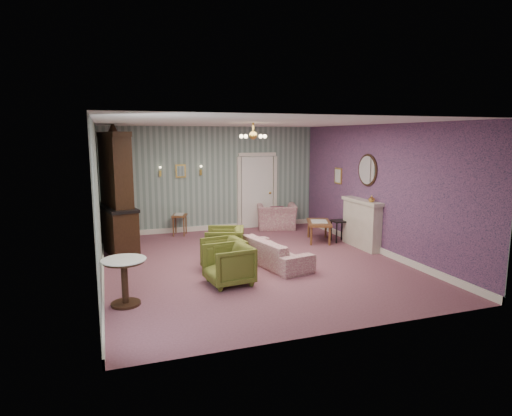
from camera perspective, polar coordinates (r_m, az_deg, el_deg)
name	(u,v)px	position (r m, az deg, el deg)	size (l,w,h in m)	color
floor	(253,263)	(9.27, -0.36, -7.18)	(7.00, 7.00, 0.00)	#824B5B
ceiling	(253,123)	(8.89, -0.38, 11.05)	(7.00, 7.00, 0.00)	white
wall_back	(213,179)	(12.31, -5.64, 3.78)	(6.00, 6.00, 0.00)	slate
wall_front	(340,228)	(5.81, 10.85, -2.60)	(6.00, 6.00, 0.00)	slate
wall_left	(98,202)	(8.49, -19.90, 0.76)	(7.00, 7.00, 0.00)	slate
wall_right	(378,189)	(10.32, 15.62, 2.41)	(7.00, 7.00, 0.00)	slate
wall_right_floral	(377,189)	(10.31, 15.55, 2.40)	(7.00, 7.00, 0.00)	#A55281
door	(257,190)	(12.67, 0.15, 2.30)	(1.12, 0.12, 2.16)	white
olive_chair_a	(229,263)	(7.91, -3.59, -7.14)	(0.76, 0.72, 0.79)	brown
olive_chair_b	(223,254)	(8.58, -4.27, -5.98)	(0.72, 0.67, 0.74)	brown
olive_chair_c	(225,242)	(9.35, -4.12, -4.50)	(0.78, 0.73, 0.80)	brown
sofa_chintz	(274,247)	(9.08, 2.39, -5.14)	(1.87, 0.55, 0.73)	#923B58
wingback_chair	(277,212)	(12.53, 2.69, -0.58)	(1.09, 0.71, 0.95)	#923B58
dresser	(115,189)	(10.48, -17.90, 2.40)	(0.60, 1.74, 2.90)	black
fireplace	(361,224)	(10.70, 13.58, -1.99)	(0.30, 1.40, 1.16)	beige
mantel_vase	(372,199)	(10.26, 14.83, 1.18)	(0.15, 0.15, 0.15)	gold
oval_mirror	(367,170)	(10.59, 14.30, 4.81)	(0.04, 0.76, 0.84)	white
framed_print	(338,176)	(11.76, 10.68, 4.14)	(0.04, 0.34, 0.42)	gold
coffee_table	(319,231)	(11.20, 8.18, -3.02)	(0.56, 1.00, 0.51)	brown
side_table_black	(339,231)	(11.21, 10.79, -2.97)	(0.37, 0.37, 0.55)	black
pedestal_table	(125,282)	(7.25, -16.73, -9.22)	(0.69, 0.69, 0.76)	black
nesting_table	(180,224)	(11.94, -9.91, -2.07)	(0.36, 0.46, 0.60)	brown
gilt_mirror_back	(181,171)	(12.07, -9.79, 4.77)	(0.28, 0.06, 0.36)	gold
sconce_left	(160,172)	(11.97, -12.38, 4.65)	(0.16, 0.12, 0.30)	gold
sconce_right	(201,171)	(12.15, -7.20, 4.86)	(0.16, 0.12, 0.30)	gold
chandelier	(253,136)	(8.88, -0.38, 9.31)	(0.56, 0.56, 0.36)	gold
burgundy_cushion	(277,213)	(12.38, 2.74, -0.69)	(0.38, 0.10, 0.38)	maroon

